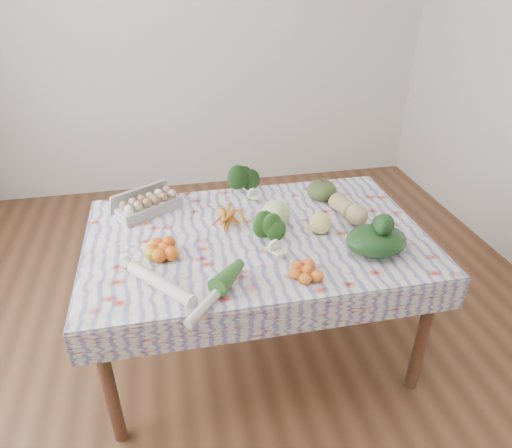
{
  "coord_description": "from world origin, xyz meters",
  "views": [
    {
      "loc": [
        -0.39,
        -1.88,
        1.96
      ],
      "look_at": [
        0.0,
        0.0,
        0.82
      ],
      "focal_mm": 32.0,
      "sensor_mm": 36.0,
      "label": 1
    }
  ],
  "objects_px": {
    "grapefruit": "(321,223)",
    "egg_carton": "(149,206)",
    "cabbage": "(276,214)",
    "dining_table": "(256,248)",
    "kabocha_squash": "(322,190)",
    "butternut_squash": "(349,208)"
  },
  "relations": [
    {
      "from": "grapefruit",
      "to": "egg_carton",
      "type": "bearing_deg",
      "value": 155.69
    },
    {
      "from": "cabbage",
      "to": "grapefruit",
      "type": "distance_m",
      "value": 0.23
    },
    {
      "from": "egg_carton",
      "to": "cabbage",
      "type": "xyz_separation_m",
      "value": [
        0.63,
        -0.27,
        0.03
      ]
    },
    {
      "from": "egg_carton",
      "to": "cabbage",
      "type": "bearing_deg",
      "value": -54.08
    },
    {
      "from": "dining_table",
      "to": "cabbage",
      "type": "distance_m",
      "value": 0.2
    },
    {
      "from": "kabocha_squash",
      "to": "dining_table",
      "type": "bearing_deg",
      "value": -146.01
    },
    {
      "from": "cabbage",
      "to": "egg_carton",
      "type": "bearing_deg",
      "value": 156.55
    },
    {
      "from": "egg_carton",
      "to": "grapefruit",
      "type": "height_order",
      "value": "grapefruit"
    },
    {
      "from": "egg_carton",
      "to": "kabocha_squash",
      "type": "xyz_separation_m",
      "value": [
        0.95,
        -0.03,
        0.01
      ]
    },
    {
      "from": "kabocha_squash",
      "to": "butternut_squash",
      "type": "bearing_deg",
      "value": -72.97
    },
    {
      "from": "egg_carton",
      "to": "grapefruit",
      "type": "bearing_deg",
      "value": -54.95
    },
    {
      "from": "butternut_squash",
      "to": "egg_carton",
      "type": "bearing_deg",
      "value": 152.31
    },
    {
      "from": "dining_table",
      "to": "cabbage",
      "type": "xyz_separation_m",
      "value": [
        0.11,
        0.05,
        0.16
      ]
    },
    {
      "from": "dining_table",
      "to": "egg_carton",
      "type": "relative_size",
      "value": 4.75
    },
    {
      "from": "egg_carton",
      "to": "cabbage",
      "type": "relative_size",
      "value": 2.32
    },
    {
      "from": "dining_table",
      "to": "cabbage",
      "type": "bearing_deg",
      "value": 24.52
    },
    {
      "from": "egg_carton",
      "to": "butternut_squash",
      "type": "relative_size",
      "value": 1.37
    },
    {
      "from": "dining_table",
      "to": "butternut_squash",
      "type": "distance_m",
      "value": 0.53
    },
    {
      "from": "cabbage",
      "to": "grapefruit",
      "type": "xyz_separation_m",
      "value": [
        0.2,
        -0.1,
        -0.02
      ]
    },
    {
      "from": "grapefruit",
      "to": "kabocha_squash",
      "type": "bearing_deg",
      "value": 70.29
    },
    {
      "from": "kabocha_squash",
      "to": "cabbage",
      "type": "relative_size",
      "value": 1.14
    },
    {
      "from": "cabbage",
      "to": "dining_table",
      "type": "bearing_deg",
      "value": -155.48
    }
  ]
}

